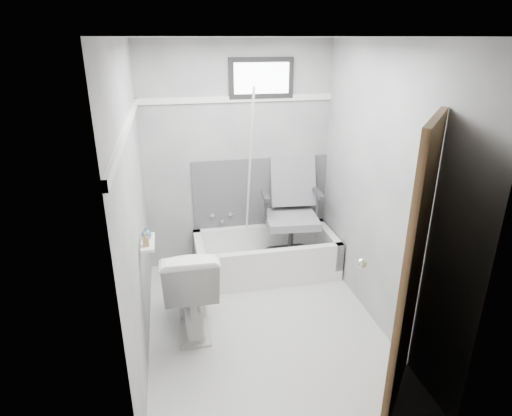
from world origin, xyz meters
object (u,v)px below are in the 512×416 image
object	(u,v)px
bathtub	(266,255)
toilet	(190,285)
office_chair	(292,212)
door	(479,297)
soap_bottle_a	(146,239)
soap_bottle_b	(146,233)

from	to	relation	value
bathtub	toilet	bearing A→B (deg)	-137.73
bathtub	office_chair	bearing A→B (deg)	6.30
door	soap_bottle_a	bearing A→B (deg)	146.87
soap_bottle_b	toilet	bearing A→B (deg)	7.86
office_chair	door	world-z (taller)	door
office_chair	toilet	size ratio (longest dim) A/B	1.33
office_chair	soap_bottle_b	xyz separation A→B (m)	(-1.46, -0.85, 0.29)
door	soap_bottle_a	world-z (taller)	door
soap_bottle_a	soap_bottle_b	size ratio (longest dim) A/B	1.02
bathtub	toilet	distance (m)	1.17
soap_bottle_b	door	bearing A→B (deg)	-35.97
office_chair	toilet	xyz separation A→B (m)	(-1.14, -0.80, -0.26)
bathtub	door	bearing A→B (deg)	-71.25
door	soap_bottle_a	size ratio (longest dim) A/B	18.80
office_chair	soap_bottle_a	size ratio (longest dim) A/B	10.38
bathtub	soap_bottle_b	distance (m)	1.61
door	soap_bottle_b	size ratio (longest dim) A/B	19.26
office_chair	door	bearing A→B (deg)	-73.27
soap_bottle_a	toilet	bearing A→B (deg)	29.92
door	soap_bottle_b	xyz separation A→B (m)	(-1.92, 1.39, -0.04)
toilet	soap_bottle_b	world-z (taller)	soap_bottle_b
soap_bottle_a	soap_bottle_b	world-z (taller)	soap_bottle_a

